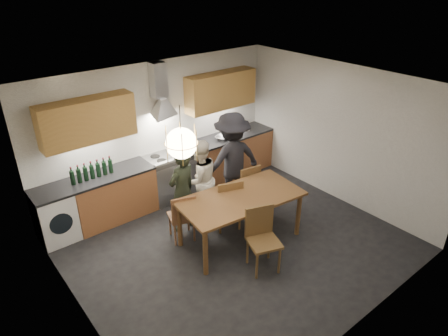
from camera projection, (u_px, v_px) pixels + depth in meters
ground at (235, 243)px, 6.59m from camera, size 5.00×5.00×0.00m
room_shell at (236, 149)px, 5.81m from camera, size 5.02×4.52×2.61m
counter_run at (171, 175)px, 7.75m from camera, size 5.00×0.62×0.90m
range_stove at (170, 176)px, 7.73m from camera, size 0.90×0.60×0.92m
wall_fixtures at (162, 103)px, 7.17m from camera, size 4.30×0.54×1.10m
pendant_lamp at (181, 143)px, 5.00m from camera, size 0.43×0.43×0.70m
dining_table at (241, 202)px, 6.34m from camera, size 2.06×1.19×0.83m
chair_back_left at (183, 215)px, 6.42m from camera, size 0.50×0.50×0.88m
chair_back_mid at (228, 201)px, 6.70m from camera, size 0.55×0.55×0.96m
chair_back_right at (247, 185)px, 7.24m from camera, size 0.47×0.47×0.93m
chair_front at (262, 234)px, 5.87m from camera, size 0.57×0.57×0.98m
person_left at (182, 191)px, 6.62m from camera, size 0.60×0.45×1.50m
person_mid at (200, 179)px, 7.00m from camera, size 0.73×0.58×1.47m
person_right at (232, 160)px, 7.31m from camera, size 1.26×0.85×1.81m
mixing_bowl at (222, 138)px, 8.17m from camera, size 0.37×0.37×0.07m
stock_pot at (245, 128)px, 8.59m from camera, size 0.20×0.20×0.14m
wine_bottles at (92, 170)px, 6.63m from camera, size 0.73×0.07×0.31m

